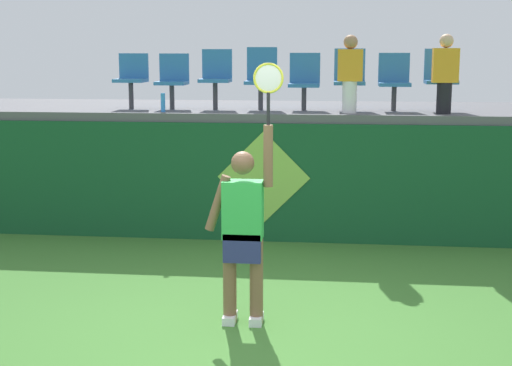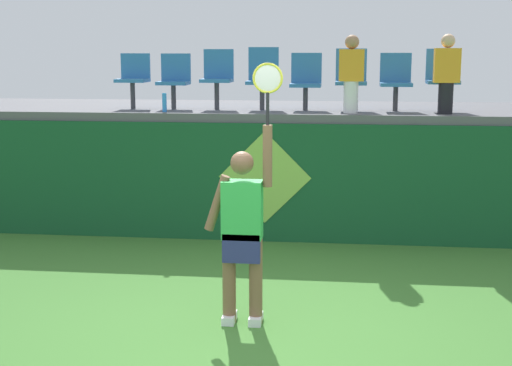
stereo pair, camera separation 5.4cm
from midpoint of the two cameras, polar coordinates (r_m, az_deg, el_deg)
ground_plane at (r=6.98m, az=-0.77°, el=-11.83°), size 40.00×40.00×0.00m
court_back_wall at (r=10.19m, az=1.87°, el=0.06°), size 11.61×0.20×1.64m
spectator_platform at (r=11.36m, az=2.46°, el=5.58°), size 11.61×2.70×0.12m
tennis_player at (r=7.06m, az=-0.79°, el=-3.48°), size 0.75×0.26×2.51m
water_bottle at (r=10.47m, az=-6.92°, el=6.17°), size 0.06×0.06×0.26m
stadium_chair_0 at (r=11.17m, az=-9.27°, el=8.09°), size 0.44×0.42×0.81m
stadium_chair_1 at (r=11.03m, az=-6.16°, el=8.03°), size 0.44×0.42×0.80m
stadium_chair_2 at (r=10.90m, az=-2.84°, el=8.28°), size 0.44×0.42×0.87m
stadium_chair_3 at (r=10.82m, az=0.67°, el=8.26°), size 0.44×0.42×0.90m
stadium_chair_4 at (r=10.77m, az=4.01°, el=7.98°), size 0.44×0.42×0.81m
stadium_chair_5 at (r=10.75m, az=7.47°, el=8.13°), size 0.44×0.42×0.88m
stadium_chair_6 at (r=10.78m, az=10.86°, el=7.87°), size 0.44×0.42×0.81m
stadium_chair_7 at (r=10.84m, az=14.29°, el=7.97°), size 0.44×0.42×0.87m
spectator_0 at (r=10.30m, az=7.51°, el=8.44°), size 0.34×0.20×1.06m
spectator_1 at (r=10.39m, az=14.62°, el=8.22°), size 0.34×0.20×1.07m
wall_signage_mount at (r=10.28m, az=0.82°, el=-4.51°), size 1.27×0.01×1.54m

